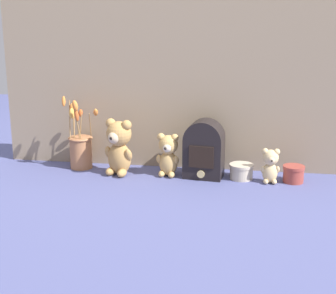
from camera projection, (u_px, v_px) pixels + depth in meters
ground_plane at (167, 177)px, 2.30m from camera, size 4.00×4.00×0.00m
backdrop_wall at (173, 85)px, 2.36m from camera, size 1.61×0.02×0.78m
teddy_bear_large at (119, 146)px, 2.31m from camera, size 0.14×0.13×0.26m
teddy_bear_medium at (168, 154)px, 2.30m from camera, size 0.11×0.10×0.19m
teddy_bear_small at (270, 165)px, 2.21m from camera, size 0.08×0.08×0.15m
flower_vase at (80, 148)px, 2.41m from camera, size 0.17×0.12×0.35m
vintage_radio at (204, 149)px, 2.27m from camera, size 0.18×0.14×0.26m
decorative_tin_tall at (241, 171)px, 2.27m from camera, size 0.11×0.11×0.07m
decorative_tin_short at (293, 174)px, 2.23m from camera, size 0.09×0.09×0.07m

